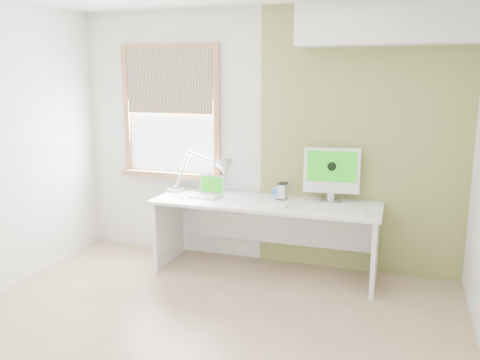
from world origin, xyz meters
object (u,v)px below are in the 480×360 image
at_px(desk, 267,219).
at_px(imac, 332,172).
at_px(desk_lamp, 215,171).
at_px(laptop, 209,191).
at_px(external_drive, 283,191).

distance_m(desk, imac, 0.79).
distance_m(desk, desk_lamp, 0.74).
distance_m(desk_lamp, laptop, 0.23).
bearing_deg(external_drive, laptop, -171.48).
height_order(laptop, external_drive, laptop).
xyz_separation_m(desk_lamp, laptop, (-0.02, -0.15, -0.18)).
bearing_deg(imac, laptop, -171.78).
height_order(desk, imac, imac).
bearing_deg(desk_lamp, desk, -12.34).
distance_m(laptop, imac, 1.24).
height_order(desk, external_drive, external_drive).
bearing_deg(laptop, desk_lamp, 83.37).
relative_size(desk, external_drive, 13.48).
relative_size(laptop, external_drive, 2.07).
distance_m(desk_lamp, external_drive, 0.74).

